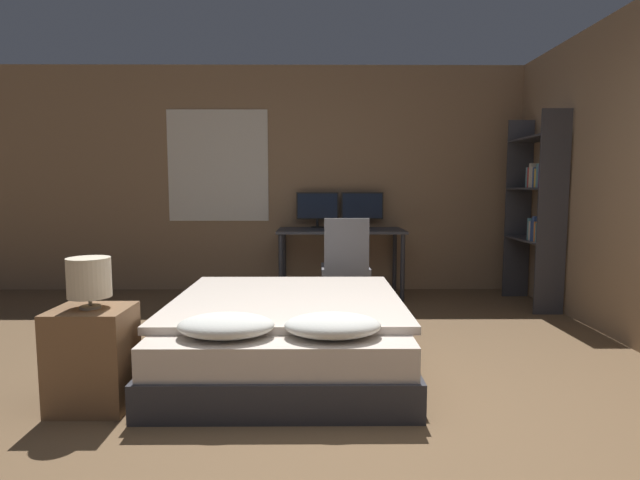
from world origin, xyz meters
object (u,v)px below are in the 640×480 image
Objects in this scene: keyboard at (342,230)px; bedside_lamp at (89,278)px; desk at (341,238)px; office_chair at (345,274)px; monitor_right at (362,207)px; nightstand at (93,358)px; bookshelf at (538,202)px; computer_mouse at (366,229)px; bed at (287,332)px; monitor_left at (317,207)px.

bedside_lamp is at bearing -119.77° from keyboard.
office_chair is at bearing -89.05° from desk.
bedside_lamp is at bearing -117.82° from desk.
bedside_lamp is 3.67m from monitor_right.
nightstand is 3.17m from keyboard.
keyboard is 0.18× the size of bookshelf.
desk is 0.25m from keyboard.
computer_mouse is at bearing -0.00° from keyboard.
office_chair reaches higher than bed.
nightstand is at bearing -146.89° from bed.
keyboard is 0.27m from computer_mouse.
monitor_left reaches higher than computer_mouse.
bookshelf is (2.29, -0.77, 0.09)m from monitor_left.
monitor_right is 1.21m from office_chair.
bed is 1.27m from nightstand.
monitor_left is (0.22, 2.48, 0.79)m from bed.
nightstand is 0.60× the size of office_chair.
keyboard is at bearing 60.23° from nightstand.
bedside_lamp is 0.14× the size of bookshelf.
bedside_lamp is 4.32m from bookshelf.
computer_mouse is at bearing 169.84° from bookshelf.
keyboard is at bearing -59.75° from monitor_left.
desk is 0.83m from office_chair.
monitor_left reaches higher than nightstand.
keyboard is 2.07m from bookshelf.
computer_mouse reaches higher than bed.
bookshelf is at bearing 33.88° from nightstand.
monitor_left and monitor_right have the same top height.
desk is 2.90× the size of monitor_right.
keyboard is (1.55, 2.71, 0.50)m from nightstand.
desk is 2.14m from bookshelf.
monitor_right is (1.82, 3.17, 0.73)m from nightstand.
monitor_right reaches higher than office_chair.
office_chair reaches higher than computer_mouse.
computer_mouse is at bearing -40.01° from desk.
monitor_left is at bearing 105.54° from office_chair.
bedside_lamp reaches higher than keyboard.
keyboard is at bearing 91.34° from office_chair.
bed is at bearing 33.11° from nightstand.
desk is 3.99× the size of keyboard.
nightstand is at bearing -123.89° from computer_mouse.
desk is (1.55, 2.94, 0.39)m from nightstand.
computer_mouse is (0.27, -0.23, 0.11)m from desk.
desk is at bearing -139.18° from monitor_right.
office_chair is (1.56, 2.17, 0.10)m from nightstand.
keyboard is (1.55, 2.71, 0.04)m from bedside_lamp.
bookshelf reaches higher than monitor_right.
computer_mouse is (0.54, -0.46, -0.22)m from monitor_left.
bookshelf is (3.57, 2.40, 0.82)m from nightstand.
keyboard is (0.27, -0.46, -0.23)m from monitor_left.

